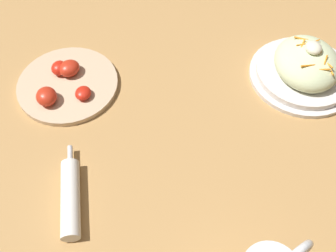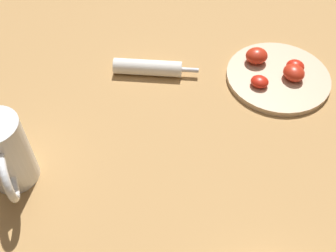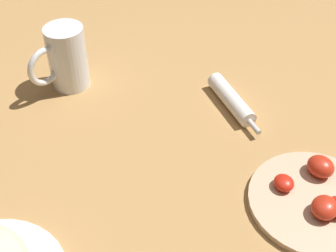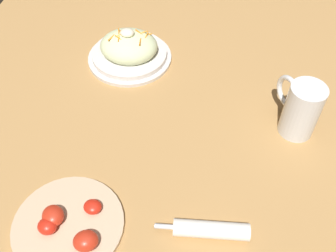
{
  "view_description": "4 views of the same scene",
  "coord_description": "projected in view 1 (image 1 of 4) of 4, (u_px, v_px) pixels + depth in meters",
  "views": [
    {
      "loc": [
        -0.34,
        0.06,
        0.65
      ],
      "look_at": [
        0.07,
        0.04,
        0.06
      ],
      "focal_mm": 41.7,
      "sensor_mm": 36.0,
      "label": 1
    },
    {
      "loc": [
        0.12,
        -0.42,
        0.6
      ],
      "look_at": [
        0.04,
        0.01,
        0.08
      ],
      "focal_mm": 43.5,
      "sensor_mm": 36.0,
      "label": 2
    },
    {
      "loc": [
        0.62,
        -0.12,
        0.61
      ],
      "look_at": [
        0.07,
        0.05,
        0.08
      ],
      "focal_mm": 50.11,
      "sensor_mm": 36.0,
      "label": 3
    },
    {
      "loc": [
        -0.02,
        0.57,
        0.71
      ],
      "look_at": [
        0.08,
        0.03,
        0.08
      ],
      "focal_mm": 42.23,
      "sensor_mm": 36.0,
      "label": 4
    }
  ],
  "objects": [
    {
      "name": "tomato_plate",
      "position": [
        66.0,
        84.0,
        0.84
      ],
      "size": [
        0.22,
        0.22,
        0.04
      ],
      "color": "#D1B28E",
      "rests_on": "ground_plane"
    },
    {
      "name": "napkin_roll",
      "position": [
        70.0,
        197.0,
        0.68
      ],
      "size": [
        0.18,
        0.05,
        0.03
      ],
      "color": "white",
      "rests_on": "ground_plane"
    },
    {
      "name": "ground_plane",
      "position": [
        191.0,
        176.0,
        0.73
      ],
      "size": [
        1.43,
        1.43,
        0.0
      ],
      "primitive_type": "plane",
      "color": "#B2844C"
    },
    {
      "name": "salad_plate",
      "position": [
        305.0,
        67.0,
        0.84
      ],
      "size": [
        0.23,
        0.23,
        0.1
      ],
      "color": "silver",
      "rests_on": "ground_plane"
    }
  ]
}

